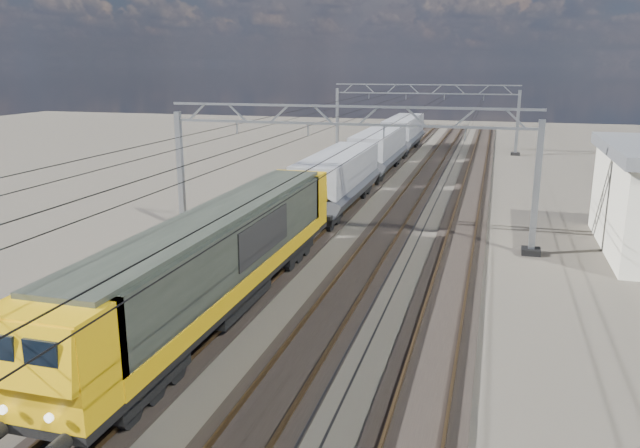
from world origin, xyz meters
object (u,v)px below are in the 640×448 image
(catenary_gantry_mid, at_px, (345,168))
(catenary_gantry_far, at_px, (424,115))
(hopper_wagon_lead, at_px, (338,176))
(hopper_wagon_mid, at_px, (379,148))
(hopper_wagon_third, at_px, (403,131))
(locomotive, at_px, (221,255))

(catenary_gantry_mid, bearing_deg, catenary_gantry_far, 90.00)
(hopper_wagon_lead, bearing_deg, catenary_gantry_mid, -73.02)
(catenary_gantry_mid, bearing_deg, hopper_wagon_mid, 95.51)
(catenary_gantry_mid, xyz_separation_m, hopper_wagon_third, (-2.00, 34.95, -1.67))
(catenary_gantry_mid, distance_m, catenary_gantry_far, 36.00)
(catenary_gantry_far, bearing_deg, hopper_wagon_third, -152.32)
(locomotive, bearing_deg, catenary_gantry_far, 87.57)
(locomotive, bearing_deg, catenary_gantry_mid, 79.83)
(catenary_gantry_mid, xyz_separation_m, hopper_wagon_mid, (-2.00, 20.75, -1.67))
(hopper_wagon_mid, bearing_deg, hopper_wagon_third, 90.00)
(hopper_wagon_mid, bearing_deg, catenary_gantry_mid, -84.49)
(catenary_gantry_far, relative_size, hopper_wagon_third, 1.53)
(catenary_gantry_far, distance_m, hopper_wagon_mid, 15.47)
(catenary_gantry_mid, bearing_deg, hopper_wagon_third, 93.28)
(catenary_gantry_far, xyz_separation_m, hopper_wagon_third, (-2.00, -1.05, -1.67))
(hopper_wagon_third, bearing_deg, locomotive, -90.00)
(catenary_gantry_far, relative_size, hopper_wagon_mid, 1.53)
(catenary_gantry_mid, height_order, hopper_wagon_lead, catenary_gantry_mid)
(catenary_gantry_mid, distance_m, locomotive, 11.43)
(locomotive, height_order, hopper_wagon_third, locomotive)
(hopper_wagon_lead, relative_size, hopper_wagon_mid, 1.00)
(hopper_wagon_lead, relative_size, hopper_wagon_third, 1.00)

